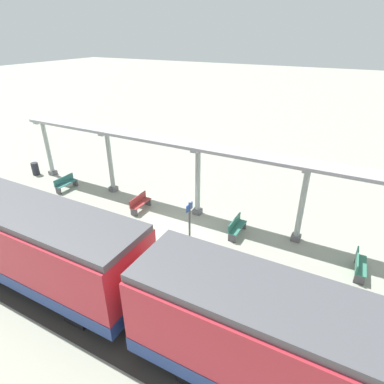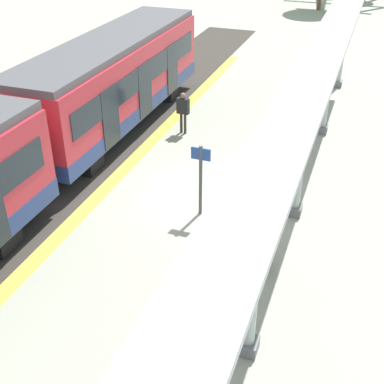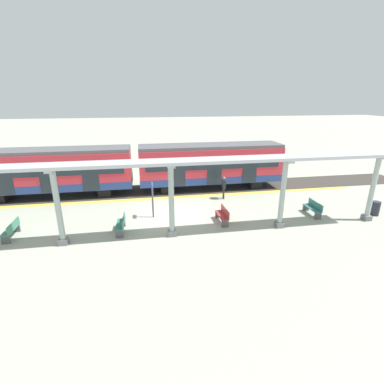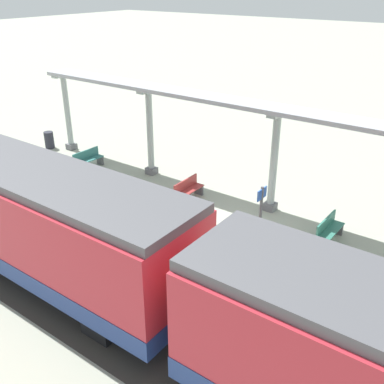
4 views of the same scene
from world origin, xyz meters
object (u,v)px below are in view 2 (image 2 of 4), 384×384
object	(u,v)px
canopy_pillar_third	(301,154)
bench_mid_platform	(277,150)
bench_extra_slot	(302,93)
canopy_pillar_fifth	(343,45)
passenger_waiting_near_edge	(183,108)
canopy_pillar_second	(253,278)
train_far_carriage	(113,82)
bench_near_end	(241,247)
trash_bin	(329,70)
platform_info_sign	(201,174)
canopy_pillar_fourth	(328,84)

from	to	relation	value
canopy_pillar_third	bench_mid_platform	size ratio (longest dim) A/B	2.58
canopy_pillar_third	bench_extra_slot	size ratio (longest dim) A/B	2.57
canopy_pillar_third	bench_extra_slot	bearing A→B (deg)	98.08
canopy_pillar_fifth	passenger_waiting_near_edge	xyz separation A→B (m)	(-5.02, -7.35, -0.95)
canopy_pillar_second	canopy_pillar_third	distance (m)	5.41
bench_extra_slot	passenger_waiting_near_edge	distance (m)	6.01
train_far_carriage	bench_near_end	bearing A→B (deg)	-43.72
train_far_carriage	bench_near_end	xyz separation A→B (m)	(6.79, -6.50, -1.38)
train_far_carriage	canopy_pillar_third	distance (m)	8.61
bench_near_end	bench_extra_slot	distance (m)	11.51
bench_mid_platform	trash_bin	world-z (taller)	trash_bin
bench_near_end	platform_info_sign	distance (m)	2.58
passenger_waiting_near_edge	bench_near_end	bearing A→B (deg)	-58.99
bench_mid_platform	passenger_waiting_near_edge	distance (m)	4.05
canopy_pillar_second	passenger_waiting_near_edge	xyz separation A→B (m)	(-5.02, 9.62, -0.95)
canopy_pillar_fourth	trash_bin	size ratio (longest dim) A/B	4.41
canopy_pillar_fifth	platform_info_sign	bearing A→B (deg)	-101.68
canopy_pillar_fifth	canopy_pillar_second	bearing A→B (deg)	-90.00
canopy_pillar_third	passenger_waiting_near_edge	world-z (taller)	canopy_pillar_third
train_far_carriage	platform_info_sign	size ratio (longest dim) A/B	5.02
trash_bin	bench_near_end	bearing A→B (deg)	-91.27
canopy_pillar_fourth	passenger_waiting_near_edge	bearing A→B (deg)	-160.11
bench_extra_slot	canopy_pillar_second	bearing A→B (deg)	-84.96
trash_bin	canopy_pillar_fifth	bearing A→B (deg)	-61.84
train_far_carriage	platform_info_sign	distance (m)	7.00
trash_bin	canopy_pillar_second	bearing A→B (deg)	-88.21
canopy_pillar_second	passenger_waiting_near_edge	bearing A→B (deg)	117.53
canopy_pillar_fifth	bench_extra_slot	size ratio (longest dim) A/B	2.57
canopy_pillar_fourth	passenger_waiting_near_edge	size ratio (longest dim) A/B	2.40
canopy_pillar_second	canopy_pillar_fifth	bearing A→B (deg)	90.00
platform_info_sign	trash_bin	bearing A→B (deg)	81.53
trash_bin	bench_extra_slot	bearing A→B (deg)	-100.55
bench_near_end	canopy_pillar_fifth	bearing A→B (deg)	86.37
canopy_pillar_fifth	bench_mid_platform	distance (m)	8.70
trash_bin	train_far_carriage	bearing A→B (deg)	-129.17
train_far_carriage	canopy_pillar_second	xyz separation A→B (m)	(7.69, -9.27, 0.14)
bench_near_end	trash_bin	bearing A→B (deg)	88.73
canopy_pillar_fifth	platform_info_sign	xyz separation A→B (m)	(-2.57, -12.45, -0.64)
platform_info_sign	canopy_pillar_fifth	bearing A→B (deg)	78.32
canopy_pillar_second	bench_extra_slot	distance (m)	14.41
bench_mid_platform	platform_info_sign	distance (m)	4.30
canopy_pillar_fifth	passenger_waiting_near_edge	size ratio (longest dim) A/B	2.40
canopy_pillar_second	trash_bin	xyz separation A→B (m)	(-0.56, 18.02, -1.53)
bench_extra_slot	passenger_waiting_near_edge	size ratio (longest dim) A/B	0.93
bench_extra_slot	platform_info_sign	world-z (taller)	platform_info_sign
trash_bin	bench_mid_platform	bearing A→B (deg)	-93.64
canopy_pillar_fifth	bench_mid_platform	world-z (taller)	canopy_pillar_fifth
canopy_pillar_fifth	bench_near_end	distance (m)	14.31
canopy_pillar_fourth	bench_near_end	size ratio (longest dim) A/B	2.57
bench_extra_slot	trash_bin	bearing A→B (deg)	79.45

